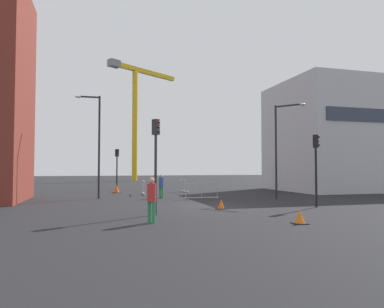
# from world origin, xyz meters

# --- Properties ---
(ground) EXTENTS (160.00, 160.00, 0.00)m
(ground) POSITION_xyz_m (0.00, 0.00, 0.00)
(ground) COLOR black
(office_block) EXTENTS (11.20, 9.45, 10.02)m
(office_block) POSITION_xyz_m (15.89, 9.96, 5.01)
(office_block) COLOR #B7B7BC
(office_block) RESTS_ON ground
(construction_crane) EXTENTS (12.36, 8.43, 19.18)m
(construction_crane) POSITION_xyz_m (0.09, 40.11, 12.68)
(construction_crane) COLOR gold
(construction_crane) RESTS_ON ground
(streetlamp_tall) EXTENTS (1.70, 0.24, 7.10)m
(streetlamp_tall) POSITION_xyz_m (-6.23, 6.67, 4.18)
(streetlamp_tall) COLOR #232326
(streetlamp_tall) RESTS_ON ground
(streetlamp_short) EXTENTS (1.45, 1.62, 6.35)m
(streetlamp_short) POSITION_xyz_m (5.70, 2.73, 3.85)
(streetlamp_short) COLOR #232326
(streetlamp_short) RESTS_ON ground
(traffic_light_median) EXTENTS (0.38, 0.36, 3.88)m
(traffic_light_median) POSITION_xyz_m (5.15, -1.99, 2.61)
(traffic_light_median) COLOR black
(traffic_light_median) RESTS_ON ground
(traffic_light_far) EXTENTS (0.37, 0.37, 3.88)m
(traffic_light_far) POSITION_xyz_m (-4.32, 15.36, 2.61)
(traffic_light_far) COLOR black
(traffic_light_far) RESTS_ON ground
(traffic_light_near) EXTENTS (0.37, 0.37, 4.28)m
(traffic_light_near) POSITION_xyz_m (-3.65, -2.79, 2.86)
(traffic_light_near) COLOR #2D2D30
(traffic_light_near) RESTS_ON ground
(pedestrian_walking) EXTENTS (0.34, 0.34, 1.73)m
(pedestrian_walking) POSITION_xyz_m (-4.17, -4.99, 1.01)
(pedestrian_walking) COLOR #2D844C
(pedestrian_walking) RESTS_ON ground
(pedestrian_waiting) EXTENTS (0.34, 0.34, 1.65)m
(pedestrian_waiting) POSITION_xyz_m (-1.84, 5.76, 0.95)
(pedestrian_waiting) COLOR #2D844C
(pedestrian_waiting) RESTS_ON ground
(safety_barrier_left_run) EXTENTS (0.25, 2.43, 1.08)m
(safety_barrier_left_run) POSITION_xyz_m (1.13, 11.01, 0.56)
(safety_barrier_left_run) COLOR #B2B5BA
(safety_barrier_left_run) RESTS_ON ground
(safety_barrier_mid_span) EXTENTS (0.21, 2.54, 1.08)m
(safety_barrier_mid_span) POSITION_xyz_m (-2.59, 9.35, 0.56)
(safety_barrier_mid_span) COLOR #B2B5BA
(safety_barrier_mid_span) RESTS_ON ground
(safety_barrier_rear) EXTENTS (2.41, 0.32, 1.08)m
(safety_barrier_rear) POSITION_xyz_m (0.69, 4.45, 0.56)
(safety_barrier_rear) COLOR #9EA0A5
(safety_barrier_rear) RESTS_ON ground
(traffic_cone_on_verge) EXTENTS (0.49, 0.49, 0.49)m
(traffic_cone_on_verge) POSITION_xyz_m (-0.03, -1.36, 0.23)
(traffic_cone_on_verge) COLOR black
(traffic_cone_on_verge) RESTS_ON ground
(traffic_cone_orange) EXTENTS (0.68, 0.68, 0.69)m
(traffic_cone_orange) POSITION_xyz_m (-4.54, 11.98, 0.32)
(traffic_cone_orange) COLOR black
(traffic_cone_orange) RESTS_ON ground
(traffic_cone_by_barrier) EXTENTS (0.52, 0.52, 0.53)m
(traffic_cone_by_barrier) POSITION_xyz_m (1.18, -6.64, 0.24)
(traffic_cone_by_barrier) COLOR black
(traffic_cone_by_barrier) RESTS_ON ground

